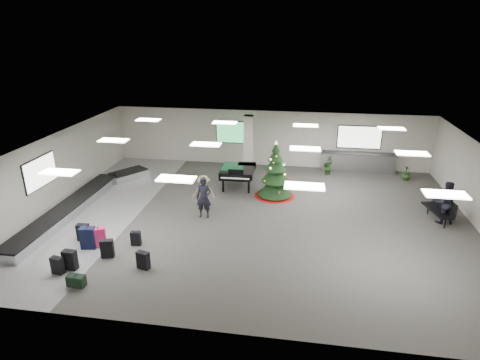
% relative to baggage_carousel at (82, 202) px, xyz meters
% --- Properties ---
extents(ground, '(18.00, 18.00, 0.00)m').
position_rel_baggage_carousel_xyz_m(ground, '(7.84, 0.08, -0.21)').
color(ground, '#3B3835').
rests_on(ground, ground).
extents(room_envelope, '(18.02, 14.02, 3.21)m').
position_rel_baggage_carousel_xyz_m(room_envelope, '(7.46, 0.75, 2.12)').
color(room_envelope, beige).
rests_on(room_envelope, ground).
extents(baggage_carousel, '(2.28, 9.71, 0.43)m').
position_rel_baggage_carousel_xyz_m(baggage_carousel, '(0.00, 0.00, 0.00)').
color(baggage_carousel, silver).
rests_on(baggage_carousel, ground).
extents(service_counter, '(4.05, 0.65, 1.08)m').
position_rel_baggage_carousel_xyz_m(service_counter, '(12.84, 6.73, 0.33)').
color(service_counter, silver).
rests_on(service_counter, ground).
extents(suitcase_0, '(0.46, 0.28, 0.72)m').
position_rel_baggage_carousel_xyz_m(suitcase_0, '(2.26, -4.76, 0.14)').
color(suitcase_0, black).
rests_on(suitcase_0, ground).
extents(suitcase_1, '(0.48, 0.33, 0.70)m').
position_rel_baggage_carousel_xyz_m(suitcase_1, '(3.14, -3.86, 0.12)').
color(suitcase_1, black).
rests_on(suitcase_1, ground).
extents(pink_suitcase, '(0.55, 0.44, 0.78)m').
position_rel_baggage_carousel_xyz_m(pink_suitcase, '(2.51, -3.22, 0.17)').
color(pink_suitcase, '#D21B57').
rests_on(pink_suitcase, ground).
extents(suitcase_3, '(0.39, 0.25, 0.57)m').
position_rel_baggage_carousel_xyz_m(suitcase_3, '(3.80, -2.91, 0.06)').
color(suitcase_3, black).
rests_on(suitcase_3, ground).
extents(navy_suitcase, '(0.58, 0.40, 0.85)m').
position_rel_baggage_carousel_xyz_m(navy_suitcase, '(2.17, -3.38, 0.20)').
color(navy_suitcase, black).
rests_on(navy_suitcase, ground).
extents(suitcase_5, '(0.43, 0.29, 0.62)m').
position_rel_baggage_carousel_xyz_m(suitcase_5, '(1.98, -5.06, 0.09)').
color(suitcase_5, black).
rests_on(suitcase_5, ground).
extents(green_duffel, '(0.58, 0.32, 0.39)m').
position_rel_baggage_carousel_xyz_m(green_duffel, '(2.95, -5.61, -0.03)').
color(green_duffel, black).
rests_on(green_duffel, ground).
extents(suitcase_7, '(0.47, 0.33, 0.64)m').
position_rel_baggage_carousel_xyz_m(suitcase_7, '(4.66, -4.34, 0.10)').
color(suitcase_7, black).
rests_on(suitcase_7, ground).
extents(suitcase_8, '(0.47, 0.29, 0.68)m').
position_rel_baggage_carousel_xyz_m(suitcase_8, '(1.69, -2.88, 0.12)').
color(suitcase_8, black).
rests_on(suitcase_8, ground).
extents(christmas_tree, '(1.94, 1.94, 2.77)m').
position_rel_baggage_carousel_xyz_m(christmas_tree, '(8.54, 2.54, 0.73)').
color(christmas_tree, maroon).
rests_on(christmas_tree, ground).
extents(grand_piano, '(1.68, 2.12, 1.19)m').
position_rel_baggage_carousel_xyz_m(grand_piano, '(6.62, 3.34, 0.64)').
color(grand_piano, black).
rests_on(grand_piano, ground).
extents(bench, '(0.93, 1.77, 1.07)m').
position_rel_baggage_carousel_xyz_m(bench, '(15.55, 0.94, 0.39)').
color(bench, black).
rests_on(bench, ground).
extents(traveler_a, '(0.66, 0.44, 1.79)m').
position_rel_baggage_carousel_xyz_m(traveler_a, '(5.75, -0.21, 0.68)').
color(traveler_a, black).
rests_on(traveler_a, ground).
extents(traveler_b, '(1.07, 0.64, 1.62)m').
position_rel_baggage_carousel_xyz_m(traveler_b, '(5.58, 0.47, 0.60)').
color(traveler_b, '#907E59').
rests_on(traveler_b, ground).
extents(traveler_bench, '(0.95, 0.78, 1.82)m').
position_rel_baggage_carousel_xyz_m(traveler_bench, '(15.62, 0.82, 0.69)').
color(traveler_bench, black).
rests_on(traveler_bench, ground).
extents(potted_plant_left, '(0.56, 0.53, 0.81)m').
position_rel_baggage_carousel_xyz_m(potted_plant_left, '(11.24, 5.99, 0.19)').
color(potted_plant_left, '#183B13').
rests_on(potted_plant_left, ground).
extents(potted_plant_right, '(0.49, 0.49, 0.77)m').
position_rel_baggage_carousel_xyz_m(potted_plant_right, '(15.26, 5.80, 0.17)').
color(potted_plant_right, '#183B13').
rests_on(potted_plant_right, ground).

